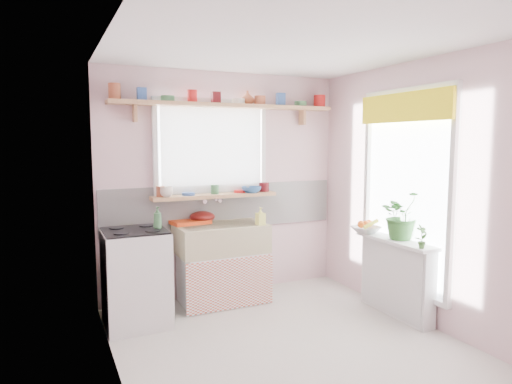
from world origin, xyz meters
name	(u,v)px	position (x,y,z in m)	size (l,w,h in m)	color
room	(308,176)	(0.66, 0.86, 1.37)	(3.20, 3.20, 3.20)	beige
sink_unit	(221,263)	(-0.15, 1.29, 0.43)	(0.95, 0.65, 1.11)	white
cooker	(136,277)	(-1.10, 1.05, 0.46)	(0.58, 0.58, 0.93)	white
radiator_ledge	(396,276)	(1.30, 0.20, 0.40)	(0.22, 0.95, 0.78)	white
windowsill	(215,196)	(-0.15, 1.48, 1.14)	(1.40, 0.22, 0.04)	tan
pine_shelf	(227,106)	(0.00, 1.47, 2.12)	(2.52, 0.24, 0.04)	tan
shelf_crockery	(225,99)	(-0.02, 1.47, 2.19)	(2.47, 0.11, 0.12)	#A55133
sill_crockery	(215,189)	(-0.15, 1.48, 1.22)	(1.35, 0.11, 0.12)	#A55133
dish_tray	(189,222)	(-0.44, 1.50, 0.87)	(0.40, 0.30, 0.04)	#F14615
colander	(202,217)	(-0.29, 1.50, 0.91)	(0.28, 0.28, 0.13)	#59110F
jade_plant	(402,215)	(1.33, 0.19, 1.02)	(0.43, 0.38, 0.48)	#316C2B
fruit_bowl	(366,230)	(1.21, 0.58, 0.81)	(0.28, 0.28, 0.07)	silver
herb_pot	(422,237)	(1.21, -0.20, 0.88)	(0.11, 0.08, 0.22)	#386729
soap_bottle_sink	(261,216)	(0.22, 1.10, 0.94)	(0.08, 0.09, 0.19)	#F0F36C
sill_cup	(167,192)	(-0.70, 1.42, 1.21)	(0.13, 0.13, 0.11)	white
sill_bowl	(251,190)	(0.26, 1.42, 1.19)	(0.22, 0.22, 0.07)	#31609F
shelf_vase	(247,98)	(0.27, 1.53, 2.22)	(0.15, 0.15, 0.16)	#A85433
cooker_bottle	(157,218)	(-0.89, 1.01, 1.02)	(0.08, 0.08, 0.21)	#3A7544
fruit	(366,224)	(1.22, 0.59, 0.87)	(0.20, 0.14, 0.10)	#FF6015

